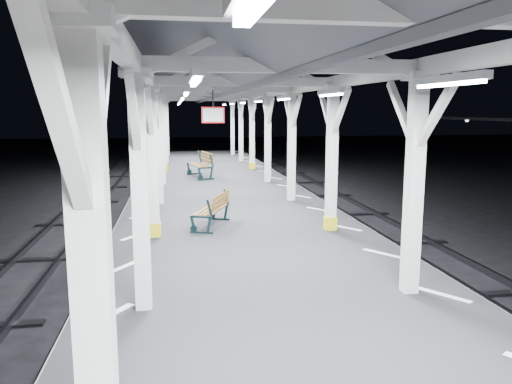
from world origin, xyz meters
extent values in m
plane|color=black|center=(0.00, 0.00, 0.00)|extent=(120.00, 120.00, 0.00)
cube|color=black|center=(0.00, 0.00, 0.50)|extent=(6.00, 50.00, 1.00)
cube|color=silver|center=(-2.45, 0.00, 1.00)|extent=(1.00, 48.00, 0.01)
cube|color=silver|center=(2.45, 0.00, 1.00)|extent=(1.00, 48.00, 0.01)
cube|color=#2D2D33|center=(-4.45, 0.00, 0.08)|extent=(0.08, 60.00, 0.16)
cube|color=#2D2D33|center=(4.45, 0.00, 0.08)|extent=(0.08, 60.00, 0.16)
cube|color=black|center=(5.00, 0.00, 0.03)|extent=(2.20, 0.22, 0.06)
cube|color=silver|center=(-2.00, -6.00, 2.60)|extent=(0.22, 0.22, 3.20)
cube|color=silver|center=(-2.00, -6.00, 4.26)|extent=(0.40, 0.40, 0.12)
cube|color=silver|center=(-2.00, -5.45, 3.75)|extent=(0.10, 0.99, 0.99)
cube|color=silver|center=(-2.00, -6.55, 3.75)|extent=(0.10, 0.99, 0.99)
cube|color=silver|center=(-2.00, -2.00, 2.60)|extent=(0.22, 0.22, 3.20)
cube|color=silver|center=(-2.00, -2.00, 4.26)|extent=(0.40, 0.40, 0.12)
cube|color=silver|center=(-2.00, -1.45, 3.75)|extent=(0.10, 0.99, 0.99)
cube|color=silver|center=(-2.00, -2.55, 3.75)|extent=(0.10, 0.99, 0.99)
cube|color=silver|center=(-2.00, 2.00, 2.60)|extent=(0.22, 0.22, 3.20)
cube|color=silver|center=(-2.00, 2.00, 4.26)|extent=(0.40, 0.40, 0.12)
cube|color=gold|center=(-2.00, 2.00, 1.18)|extent=(0.26, 0.26, 0.30)
cube|color=silver|center=(-2.00, 2.55, 3.75)|extent=(0.10, 0.99, 0.99)
cube|color=silver|center=(-2.00, 1.45, 3.75)|extent=(0.10, 0.99, 0.99)
cube|color=silver|center=(-2.00, 6.00, 2.60)|extent=(0.22, 0.22, 3.20)
cube|color=silver|center=(-2.00, 6.00, 4.26)|extent=(0.40, 0.40, 0.12)
cube|color=silver|center=(-2.00, 6.55, 3.75)|extent=(0.10, 0.99, 0.99)
cube|color=silver|center=(-2.00, 5.45, 3.75)|extent=(0.10, 0.99, 0.99)
cube|color=silver|center=(-2.00, 10.00, 2.60)|extent=(0.22, 0.22, 3.20)
cube|color=silver|center=(-2.00, 10.00, 4.26)|extent=(0.40, 0.40, 0.12)
cube|color=silver|center=(-2.00, 10.55, 3.75)|extent=(0.10, 0.99, 0.99)
cube|color=silver|center=(-2.00, 9.45, 3.75)|extent=(0.10, 0.99, 0.99)
cube|color=silver|center=(-2.00, 14.00, 2.60)|extent=(0.22, 0.22, 3.20)
cube|color=silver|center=(-2.00, 14.00, 4.26)|extent=(0.40, 0.40, 0.12)
cube|color=gold|center=(-2.00, 14.00, 1.18)|extent=(0.26, 0.26, 0.30)
cube|color=silver|center=(-2.00, 14.55, 3.75)|extent=(0.10, 0.99, 0.99)
cube|color=silver|center=(-2.00, 13.45, 3.75)|extent=(0.10, 0.99, 0.99)
cube|color=silver|center=(-2.00, 18.00, 2.60)|extent=(0.22, 0.22, 3.20)
cube|color=silver|center=(-2.00, 18.00, 4.26)|extent=(0.40, 0.40, 0.12)
cube|color=silver|center=(-2.00, 18.55, 3.75)|extent=(0.10, 0.99, 0.99)
cube|color=silver|center=(-2.00, 17.45, 3.75)|extent=(0.10, 0.99, 0.99)
cube|color=silver|center=(-2.00, 22.00, 2.60)|extent=(0.22, 0.22, 3.20)
cube|color=silver|center=(-2.00, 22.00, 4.26)|extent=(0.40, 0.40, 0.12)
cube|color=silver|center=(-2.00, 22.55, 3.75)|extent=(0.10, 0.99, 0.99)
cube|color=silver|center=(-2.00, 21.45, 3.75)|extent=(0.10, 0.99, 0.99)
cube|color=silver|center=(2.00, -2.00, 2.60)|extent=(0.22, 0.22, 3.20)
cube|color=silver|center=(2.00, -2.00, 4.26)|extent=(0.40, 0.40, 0.12)
cube|color=silver|center=(2.00, -1.45, 3.75)|extent=(0.10, 0.99, 0.99)
cube|color=silver|center=(2.00, -2.55, 3.75)|extent=(0.10, 0.99, 0.99)
cube|color=silver|center=(2.00, 2.00, 2.60)|extent=(0.22, 0.22, 3.20)
cube|color=silver|center=(2.00, 2.00, 4.26)|extent=(0.40, 0.40, 0.12)
cube|color=gold|center=(2.00, 2.00, 1.18)|extent=(0.26, 0.26, 0.30)
cube|color=silver|center=(2.00, 2.55, 3.75)|extent=(0.10, 0.99, 0.99)
cube|color=silver|center=(2.00, 1.45, 3.75)|extent=(0.10, 0.99, 0.99)
cube|color=silver|center=(2.00, 6.00, 2.60)|extent=(0.22, 0.22, 3.20)
cube|color=silver|center=(2.00, 6.00, 4.26)|extent=(0.40, 0.40, 0.12)
cube|color=silver|center=(2.00, 6.55, 3.75)|extent=(0.10, 0.99, 0.99)
cube|color=silver|center=(2.00, 5.45, 3.75)|extent=(0.10, 0.99, 0.99)
cube|color=silver|center=(2.00, 10.00, 2.60)|extent=(0.22, 0.22, 3.20)
cube|color=silver|center=(2.00, 10.00, 4.26)|extent=(0.40, 0.40, 0.12)
cube|color=silver|center=(2.00, 10.55, 3.75)|extent=(0.10, 0.99, 0.99)
cube|color=silver|center=(2.00, 9.45, 3.75)|extent=(0.10, 0.99, 0.99)
cube|color=silver|center=(2.00, 14.00, 2.60)|extent=(0.22, 0.22, 3.20)
cube|color=silver|center=(2.00, 14.00, 4.26)|extent=(0.40, 0.40, 0.12)
cube|color=gold|center=(2.00, 14.00, 1.18)|extent=(0.26, 0.26, 0.30)
cube|color=silver|center=(2.00, 14.55, 3.75)|extent=(0.10, 0.99, 0.99)
cube|color=silver|center=(2.00, 13.45, 3.75)|extent=(0.10, 0.99, 0.99)
cube|color=silver|center=(2.00, 18.00, 2.60)|extent=(0.22, 0.22, 3.20)
cube|color=silver|center=(2.00, 18.00, 4.26)|extent=(0.40, 0.40, 0.12)
cube|color=silver|center=(2.00, 18.55, 3.75)|extent=(0.10, 0.99, 0.99)
cube|color=silver|center=(2.00, 17.45, 3.75)|extent=(0.10, 0.99, 0.99)
cube|color=silver|center=(2.00, 22.00, 2.60)|extent=(0.22, 0.22, 3.20)
cube|color=silver|center=(2.00, 22.00, 4.26)|extent=(0.40, 0.40, 0.12)
cube|color=silver|center=(2.00, 22.55, 3.75)|extent=(0.10, 0.99, 0.99)
cube|color=silver|center=(2.00, 21.45, 3.75)|extent=(0.10, 0.99, 0.99)
cube|color=silver|center=(-2.00, 0.00, 4.38)|extent=(0.18, 48.00, 0.24)
cube|color=silver|center=(2.00, 0.00, 4.38)|extent=(0.18, 48.00, 0.24)
cube|color=silver|center=(0.00, -6.00, 4.38)|extent=(4.20, 0.14, 0.20)
cube|color=silver|center=(0.00, -2.00, 4.38)|extent=(4.20, 0.14, 0.20)
cube|color=silver|center=(0.00, 2.00, 4.38)|extent=(4.20, 0.14, 0.20)
cube|color=silver|center=(0.00, 6.00, 4.38)|extent=(4.20, 0.14, 0.20)
cube|color=silver|center=(0.00, 10.00, 4.38)|extent=(4.20, 0.14, 0.20)
cube|color=silver|center=(0.00, 14.00, 4.38)|extent=(4.20, 0.14, 0.20)
cube|color=silver|center=(0.00, 18.00, 4.38)|extent=(4.20, 0.14, 0.20)
cube|color=silver|center=(0.00, 22.00, 4.38)|extent=(4.20, 0.14, 0.20)
cube|color=silver|center=(0.00, 0.00, 5.30)|extent=(0.16, 48.00, 0.20)
cube|color=#484A4F|center=(-1.30, 0.00, 4.92)|extent=(2.80, 49.00, 1.45)
cube|color=#484A4F|center=(1.30, 0.00, 4.92)|extent=(2.80, 49.00, 1.45)
cube|color=silver|center=(-1.30, -4.00, 4.10)|extent=(0.10, 1.35, 0.08)
cube|color=white|center=(-1.30, -4.00, 4.05)|extent=(0.05, 1.25, 0.05)
cube|color=silver|center=(-1.30, 0.00, 4.10)|extent=(0.10, 1.35, 0.08)
cube|color=white|center=(-1.30, 0.00, 4.05)|extent=(0.05, 1.25, 0.05)
cube|color=silver|center=(-1.30, 4.00, 4.10)|extent=(0.10, 1.35, 0.08)
cube|color=white|center=(-1.30, 4.00, 4.05)|extent=(0.05, 1.25, 0.05)
cube|color=silver|center=(-1.30, 8.00, 4.10)|extent=(0.10, 1.35, 0.08)
cube|color=white|center=(-1.30, 8.00, 4.05)|extent=(0.05, 1.25, 0.05)
cube|color=silver|center=(-1.30, 12.00, 4.10)|extent=(0.10, 1.35, 0.08)
cube|color=white|center=(-1.30, 12.00, 4.05)|extent=(0.05, 1.25, 0.05)
cube|color=silver|center=(-1.30, 16.00, 4.10)|extent=(0.10, 1.35, 0.08)
cube|color=white|center=(-1.30, 16.00, 4.05)|extent=(0.05, 1.25, 0.05)
cube|color=silver|center=(-1.30, 20.00, 4.10)|extent=(0.10, 1.35, 0.08)
cube|color=white|center=(-1.30, 20.00, 4.05)|extent=(0.05, 1.25, 0.05)
cube|color=silver|center=(1.30, -4.00, 4.10)|extent=(0.10, 1.35, 0.08)
cube|color=white|center=(1.30, -4.00, 4.05)|extent=(0.05, 1.25, 0.05)
cube|color=silver|center=(1.30, 0.00, 4.10)|extent=(0.10, 1.35, 0.08)
cube|color=white|center=(1.30, 0.00, 4.05)|extent=(0.05, 1.25, 0.05)
cube|color=silver|center=(1.30, 4.00, 4.10)|extent=(0.10, 1.35, 0.08)
cube|color=white|center=(1.30, 4.00, 4.05)|extent=(0.05, 1.25, 0.05)
cube|color=silver|center=(1.30, 8.00, 4.10)|extent=(0.10, 1.35, 0.08)
cube|color=white|center=(1.30, 8.00, 4.05)|extent=(0.05, 1.25, 0.05)
cube|color=silver|center=(1.30, 12.00, 4.10)|extent=(0.10, 1.35, 0.08)
cube|color=white|center=(1.30, 12.00, 4.05)|extent=(0.05, 1.25, 0.05)
cube|color=silver|center=(1.30, 16.00, 4.10)|extent=(0.10, 1.35, 0.08)
cube|color=white|center=(1.30, 16.00, 4.05)|extent=(0.05, 1.25, 0.05)
cube|color=silver|center=(1.30, 20.00, 4.10)|extent=(0.10, 1.35, 0.08)
cube|color=white|center=(1.30, 20.00, 4.05)|extent=(0.05, 1.25, 0.05)
cylinder|color=black|center=(-0.68, 2.08, 4.02)|extent=(0.02, 0.02, 0.36)
cube|color=red|center=(-0.68, 2.08, 3.67)|extent=(0.50, 0.03, 0.35)
cube|color=white|center=(-0.68, 2.08, 3.67)|extent=(0.44, 0.04, 0.29)
cylinder|color=black|center=(0.53, 17.43, 4.02)|extent=(0.02, 0.02, 0.36)
cube|color=red|center=(0.53, 17.43, 3.67)|extent=(0.50, 0.03, 0.35)
cube|color=white|center=(0.53, 17.43, 3.67)|extent=(0.44, 0.05, 0.29)
cube|color=black|center=(14.00, 22.00, 1.65)|extent=(0.20, 0.20, 3.30)
sphere|color=silver|center=(14.00, 16.00, 3.22)|extent=(0.20, 0.20, 0.20)
sphere|color=silver|center=(14.00, 22.00, 3.22)|extent=(0.20, 0.20, 0.20)
cube|color=black|center=(-0.97, 2.17, 1.03)|extent=(0.52, 0.24, 0.05)
cube|color=black|center=(-1.16, 2.24, 1.21)|extent=(0.15, 0.09, 0.42)
cube|color=black|center=(-0.80, 2.11, 1.21)|extent=(0.13, 0.09, 0.42)
cube|color=black|center=(-0.79, 2.10, 1.60)|extent=(0.15, 0.09, 0.39)
cube|color=black|center=(-0.46, 3.52, 1.03)|extent=(0.52, 0.24, 0.05)
cube|color=black|center=(-0.64, 3.59, 1.21)|extent=(0.15, 0.09, 0.42)
cube|color=black|center=(-0.29, 3.45, 1.21)|extent=(0.13, 0.09, 0.42)
cube|color=black|center=(-0.27, 3.45, 1.60)|extent=(0.15, 0.09, 0.39)
cube|color=brown|center=(-0.88, 2.91, 1.41)|extent=(0.57, 1.31, 0.03)
cube|color=brown|center=(-0.77, 2.87, 1.41)|extent=(0.57, 1.31, 0.03)
cube|color=brown|center=(-0.66, 2.83, 1.41)|extent=(0.57, 1.31, 0.03)
cube|color=brown|center=(-0.55, 2.78, 1.41)|extent=(0.57, 1.31, 0.03)
cube|color=brown|center=(-0.50, 2.76, 1.53)|extent=(0.53, 1.29, 0.09)
cube|color=brown|center=(-0.48, 2.75, 1.65)|extent=(0.53, 1.29, 0.09)
cube|color=brown|center=(-0.46, 2.75, 1.77)|extent=(0.53, 1.29, 0.09)
cube|color=black|center=(-0.35, 10.86, 1.03)|extent=(0.68, 0.21, 0.07)
cube|color=black|center=(-0.59, 10.81, 1.26)|extent=(0.18, 0.09, 0.52)
cube|color=black|center=(-0.12, 10.91, 1.26)|extent=(0.17, 0.09, 0.52)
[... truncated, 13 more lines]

